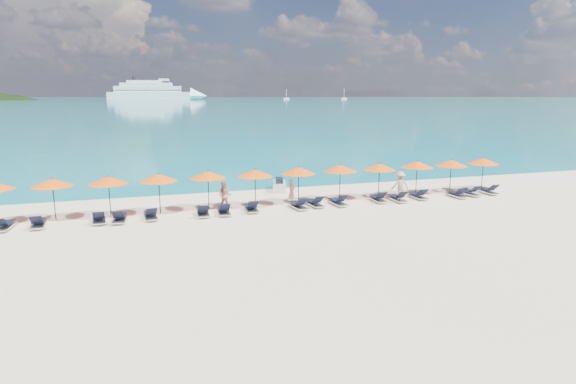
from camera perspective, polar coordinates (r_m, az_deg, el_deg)
name	(u,v)px	position (r m, az deg, el deg)	size (l,w,h in m)	color
ground	(306,227)	(23.97, 2.18, -4.18)	(1400.00, 1400.00, 0.00)	beige
sea	(139,99)	(681.77, -17.30, 10.49)	(1600.00, 1300.00, 0.01)	#1FA9B2
cruise_ship	(158,92)	(595.87, -15.10, 11.33)	(114.47, 39.82, 31.50)	white
sailboat_near	(286,98)	(594.52, -0.21, 11.05)	(6.77, 2.26, 12.41)	white
sailboat_far	(344,98)	(598.45, 6.65, 10.98)	(6.82, 2.27, 12.50)	white
jetski	(279,185)	(32.99, -1.04, 0.79)	(1.45, 2.45, 0.82)	silver
beachgoer_a	(292,191)	(28.94, 0.42, 0.09)	(0.54, 0.36, 1.49)	tan
beachgoer_b	(225,196)	(27.63, -7.51, -0.45)	(0.78, 0.45, 1.60)	tan
beachgoer_c	(400,185)	(31.13, 13.14, 0.82)	(1.11, 0.52, 1.73)	tan
umbrella_1	(52,182)	(27.59, -26.16, 1.02)	(2.10, 2.10, 2.28)	black
umbrella_2	(108,180)	(27.16, -20.53, 1.32)	(2.10, 2.10, 2.28)	black
umbrella_3	(159,178)	(27.14, -15.09, 1.65)	(2.10, 2.10, 2.28)	black
umbrella_4	(208,175)	(27.55, -9.47, 2.04)	(2.10, 2.10, 2.28)	black
umbrella_5	(255,173)	(27.84, -3.93, 2.27)	(2.10, 2.10, 2.28)	black
umbrella_6	(299,170)	(28.72, 1.27, 2.58)	(2.10, 2.10, 2.28)	black
umbrella_7	(340,168)	(29.77, 6.21, 2.83)	(2.10, 2.10, 2.28)	black
umbrella_8	(379,167)	(30.71, 10.79, 2.96)	(2.10, 2.10, 2.28)	black
umbrella_9	(417,164)	(32.31, 15.06, 3.19)	(2.10, 2.10, 2.28)	black
umbrella_10	(451,163)	(33.60, 18.81, 3.27)	(2.10, 2.10, 2.28)	black
umbrella_11	(484,161)	(35.37, 22.17, 3.42)	(2.10, 2.10, 2.28)	black
lounger_1	(4,225)	(27.22, -30.60, -3.39)	(0.78, 1.75, 0.66)	silver
lounger_2	(38,223)	(26.87, -27.51, -3.26)	(0.72, 1.73, 0.66)	silver
lounger_3	(99,218)	(26.50, -21.51, -2.94)	(0.72, 1.73, 0.66)	silver
lounger_4	(119,218)	(26.30, -19.35, -2.88)	(0.77, 1.75, 0.66)	silver
lounger_5	(151,215)	(26.42, -15.97, -2.61)	(0.73, 1.74, 0.66)	silver
lounger_6	(203,212)	(26.46, -10.04, -2.31)	(0.74, 1.74, 0.66)	silver
lounger_7	(224,210)	(26.60, -7.62, -2.17)	(0.72, 1.73, 0.66)	silver
lounger_8	(251,207)	(27.11, -4.38, -1.84)	(0.72, 1.73, 0.66)	silver
lounger_9	(298,205)	(27.65, 1.19, -1.54)	(0.77, 1.75, 0.66)	silver
lounger_10	(314,203)	(28.25, 3.15, -1.27)	(0.73, 1.74, 0.66)	silver
lounger_11	(338,201)	(28.68, 5.94, -1.12)	(0.70, 1.73, 0.66)	silver
lounger_12	(378,198)	(29.95, 10.58, -0.71)	(0.72, 1.73, 0.66)	silver
lounger_13	(397,198)	(30.32, 12.85, -0.66)	(0.66, 1.71, 0.66)	silver
lounger_14	(418,195)	(31.36, 15.12, -0.37)	(0.67, 1.72, 0.66)	silver
lounger_15	(456,194)	(32.56, 19.34, -0.19)	(0.64, 1.71, 0.66)	silver
lounger_16	(469,192)	(33.41, 20.70, 0.00)	(0.70, 1.73, 0.66)	silver
lounger_17	(488,190)	(34.44, 22.62, 0.18)	(0.74, 1.74, 0.66)	silver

